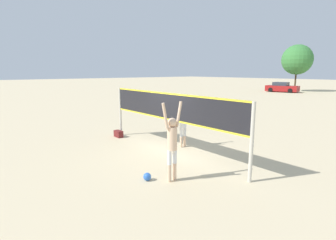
# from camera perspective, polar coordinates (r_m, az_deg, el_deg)

# --- Properties ---
(ground_plane) EXTENTS (200.00, 200.00, 0.00)m
(ground_plane) POSITION_cam_1_polar(r_m,az_deg,el_deg) (10.30, 0.00, -6.97)
(ground_plane) COLOR beige
(volleyball_net) EXTENTS (7.39, 0.11, 2.31)m
(volleyball_net) POSITION_cam_1_polar(r_m,az_deg,el_deg) (9.93, 0.00, 2.09)
(volleyball_net) COLOR beige
(volleyball_net) RESTS_ON ground_plane
(player_spiker) EXTENTS (0.28, 0.72, 2.29)m
(player_spiker) POSITION_cam_1_polar(r_m,az_deg,el_deg) (7.35, 0.90, -4.37)
(player_spiker) COLOR beige
(player_spiker) RESTS_ON ground_plane
(player_blocker) EXTENTS (0.28, 0.69, 2.00)m
(player_blocker) POSITION_cam_1_polar(r_m,az_deg,el_deg) (10.76, 3.30, -0.47)
(player_blocker) COLOR beige
(player_blocker) RESTS_ON ground_plane
(volleyball) EXTENTS (0.23, 0.23, 0.23)m
(volleyball) POSITION_cam_1_polar(r_m,az_deg,el_deg) (7.75, -4.56, -12.19)
(volleyball) COLOR blue
(volleyball) RESTS_ON ground_plane
(gear_bag) EXTENTS (0.49, 0.26, 0.31)m
(gear_bag) POSITION_cam_1_polar(r_m,az_deg,el_deg) (12.76, -10.73, -2.97)
(gear_bag) COLOR maroon
(gear_bag) RESTS_ON ground_plane
(parked_car_near) EXTENTS (4.75, 2.68, 1.47)m
(parked_car_near) POSITION_cam_1_polar(r_m,az_deg,el_deg) (42.93, 23.54, 6.49)
(parked_car_near) COLOR maroon
(parked_car_near) RESTS_ON ground_plane
(tree_left_cluster) EXTENTS (4.52, 4.52, 7.07)m
(tree_left_cluster) POSITION_cam_1_polar(r_m,az_deg,el_deg) (45.38, 26.31, 11.69)
(tree_left_cluster) COLOR #4C3823
(tree_left_cluster) RESTS_ON ground_plane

